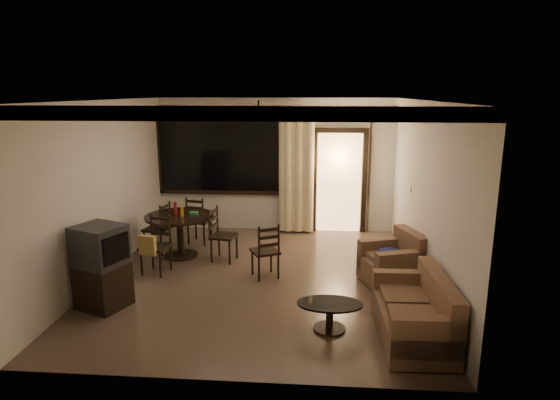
# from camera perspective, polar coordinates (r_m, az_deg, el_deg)

# --- Properties ---
(ground) EXTENTS (5.50, 5.50, 0.00)m
(ground) POSITION_cam_1_polar(r_m,az_deg,el_deg) (7.63, -2.41, -9.48)
(ground) COLOR #7F6651
(ground) RESTS_ON ground
(room_shell) EXTENTS (5.50, 6.70, 5.50)m
(room_shell) POSITION_cam_1_polar(r_m,az_deg,el_deg) (8.83, 2.70, 5.96)
(room_shell) COLOR beige
(room_shell) RESTS_ON ground
(dining_table) EXTENTS (1.23, 1.23, 0.99)m
(dining_table) POSITION_cam_1_polar(r_m,az_deg,el_deg) (8.60, -12.11, -2.87)
(dining_table) COLOR black
(dining_table) RESTS_ON ground
(dining_chair_west) EXTENTS (0.50, 0.50, 0.95)m
(dining_chair_west) POSITION_cam_1_polar(r_m,az_deg,el_deg) (8.98, -14.63, -4.45)
(dining_chair_west) COLOR black
(dining_chair_west) RESTS_ON ground
(dining_chair_east) EXTENTS (0.50, 0.50, 0.95)m
(dining_chair_east) POSITION_cam_1_polar(r_m,az_deg,el_deg) (8.34, -6.91, -5.48)
(dining_chair_east) COLOR black
(dining_chair_east) RESTS_ON ground
(dining_chair_south) EXTENTS (0.50, 0.54, 0.95)m
(dining_chair_south) POSITION_cam_1_polar(r_m,az_deg,el_deg) (7.98, -14.91, -6.54)
(dining_chair_south) COLOR black
(dining_chair_south) RESTS_ON ground
(dining_chair_north) EXTENTS (0.50, 0.50, 0.95)m
(dining_chair_north) POSITION_cam_1_polar(r_m,az_deg,el_deg) (9.36, -9.78, -3.50)
(dining_chair_north) COLOR black
(dining_chair_north) RESTS_ON ground
(tv_cabinet) EXTENTS (0.77, 0.74, 1.17)m
(tv_cabinet) POSITION_cam_1_polar(r_m,az_deg,el_deg) (6.92, -20.92, -7.58)
(tv_cabinet) COLOR black
(tv_cabinet) RESTS_ON ground
(sofa) EXTENTS (0.81, 1.48, 0.78)m
(sofa) POSITION_cam_1_polar(r_m,az_deg,el_deg) (6.00, 16.40, -13.30)
(sofa) COLOR #4F3425
(sofa) RESTS_ON ground
(armchair) EXTENTS (1.03, 1.03, 0.82)m
(armchair) POSITION_cam_1_polar(r_m,az_deg,el_deg) (7.50, 13.79, -7.50)
(armchair) COLOR #4F3425
(armchair) RESTS_ON ground
(coffee_table) EXTENTS (0.82, 0.49, 0.36)m
(coffee_table) POSITION_cam_1_polar(r_m,az_deg,el_deg) (6.04, 6.08, -13.40)
(coffee_table) COLOR black
(coffee_table) RESTS_ON ground
(side_chair) EXTENTS (0.54, 0.54, 0.91)m
(side_chair) POSITION_cam_1_polar(r_m,az_deg,el_deg) (7.57, -1.79, -7.45)
(side_chair) COLOR black
(side_chair) RESTS_ON ground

